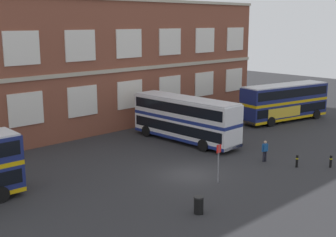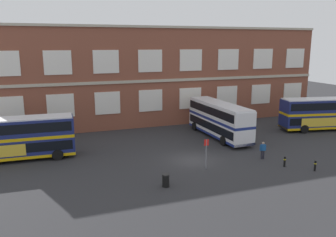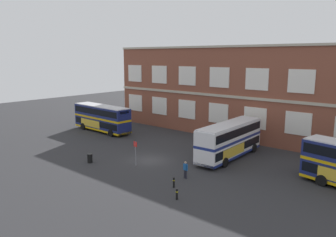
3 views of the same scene
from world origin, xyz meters
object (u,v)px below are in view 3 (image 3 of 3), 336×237
(double_decker_near, at_px, (102,118))
(safety_bollard_west, at_px, (177,194))
(safety_bollard_east, at_px, (174,182))
(double_decker_middle, at_px, (230,140))
(station_litter_bin, at_px, (90,158))
(bus_stand_flag, at_px, (135,151))
(waiting_passenger, at_px, (185,169))

(double_decker_near, bearing_deg, safety_bollard_west, -25.99)
(double_decker_near, height_order, safety_bollard_east, double_decker_near)
(double_decker_middle, bearing_deg, station_litter_bin, -132.88)
(double_decker_middle, bearing_deg, safety_bollard_west, -78.73)
(double_decker_near, bearing_deg, bus_stand_flag, -27.37)
(double_decker_near, height_order, waiting_passenger, double_decker_near)
(bus_stand_flag, xyz_separation_m, station_litter_bin, (-4.65, -2.48, -1.12))
(double_decker_near, xyz_separation_m, double_decker_middle, (22.13, 0.82, 0.00))
(double_decker_middle, height_order, station_litter_bin, double_decker_middle)
(waiting_passenger, height_order, bus_stand_flag, bus_stand_flag)
(double_decker_near, xyz_separation_m, waiting_passenger, (22.30, -7.76, -1.22))
(safety_bollard_west, distance_m, safety_bollard_east, 2.54)
(safety_bollard_west, bearing_deg, bus_stand_flag, 156.64)
(station_litter_bin, height_order, safety_bollard_east, station_litter_bin)
(double_decker_near, bearing_deg, safety_bollard_east, -24.10)
(waiting_passenger, relative_size, station_litter_bin, 1.65)
(waiting_passenger, xyz_separation_m, safety_bollard_east, (0.60, -2.49, -0.44))
(double_decker_middle, relative_size, waiting_passenger, 6.51)
(double_decker_near, height_order, double_decker_middle, same)
(bus_stand_flag, height_order, safety_bollard_east, bus_stand_flag)
(safety_bollard_east, bearing_deg, double_decker_near, 155.90)
(bus_stand_flag, distance_m, station_litter_bin, 5.39)
(waiting_passenger, height_order, safety_bollard_west, waiting_passenger)
(double_decker_near, distance_m, station_litter_bin, 15.74)
(station_litter_bin, bearing_deg, waiting_passenger, 15.43)
(double_decker_middle, xyz_separation_m, safety_bollard_west, (2.56, -12.86, -1.66))
(bus_stand_flag, xyz_separation_m, safety_bollard_west, (8.68, -3.75, -1.14))
(double_decker_near, bearing_deg, double_decker_middle, 2.13)
(safety_bollard_west, height_order, safety_bollard_east, same)
(double_decker_near, distance_m, bus_stand_flag, 18.04)
(double_decker_near, relative_size, safety_bollard_west, 11.67)
(double_decker_near, bearing_deg, station_litter_bin, -43.48)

